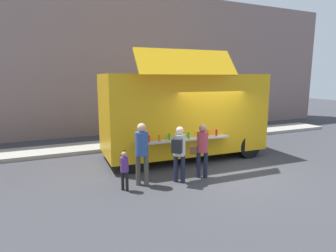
{
  "coord_description": "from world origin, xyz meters",
  "views": [
    {
      "loc": [
        -5.15,
        -7.05,
        2.96
      ],
      "look_at": [
        -1.28,
        1.66,
        1.3
      ],
      "focal_mm": 29.81,
      "sensor_mm": 36.0,
      "label": 1
    }
  ],
  "objects": [
    {
      "name": "curb_strip",
      "position": [
        -4.48,
        4.66,
        0.07
      ],
      "size": [
        28.0,
        1.6,
        0.15
      ],
      "primitive_type": "cube",
      "color": "#9E998E",
      "rests_on": "ground"
    },
    {
      "name": "customer_front_ordering",
      "position": [
        -0.99,
        -0.16,
        0.96
      ],
      "size": [
        0.52,
        0.38,
        1.61
      ],
      "rotation": [
        0.0,
        0.0,
        1.12
      ],
      "color": "#1F2137",
      "rests_on": "ground"
    },
    {
      "name": "ground_plane",
      "position": [
        0.0,
        0.0,
        0.0
      ],
      "size": [
        60.0,
        60.0,
        0.0
      ],
      "primitive_type": "plane",
      "color": "#38383D"
    },
    {
      "name": "customer_rear_waiting",
      "position": [
        -2.8,
        -0.02,
        1.05
      ],
      "size": [
        0.36,
        0.36,
        1.75
      ],
      "rotation": [
        0.0,
        0.0,
        0.97
      ],
      "color": "#4E483E",
      "rests_on": "ground"
    },
    {
      "name": "food_truck_main",
      "position": [
        -0.47,
        2.04,
        1.67
      ],
      "size": [
        5.91,
        3.16,
        3.83
      ],
      "rotation": [
        0.0,
        0.0,
        -0.04
      ],
      "color": "gold",
      "rests_on": "ground"
    },
    {
      "name": "child_near_queue",
      "position": [
        -3.35,
        -0.19,
        0.64
      ],
      "size": [
        0.22,
        0.22,
        1.07
      ],
      "rotation": [
        0.0,
        0.0,
        0.66
      ],
      "color": "black",
      "rests_on": "ground"
    },
    {
      "name": "trash_bin",
      "position": [
        3.3,
        4.36,
        0.46
      ],
      "size": [
        0.6,
        0.6,
        0.92
      ],
      "primitive_type": "cylinder",
      "color": "#2D5E36",
      "rests_on": "ground"
    },
    {
      "name": "customer_mid_with_backpack",
      "position": [
        -1.79,
        -0.26,
        0.99
      ],
      "size": [
        0.49,
        0.51,
        1.62
      ],
      "rotation": [
        0.0,
        0.0,
        0.83
      ],
      "color": "#1E2136",
      "rests_on": "ground"
    },
    {
      "name": "building_behind",
      "position": [
        -3.48,
        8.56,
        3.69
      ],
      "size": [
        32.0,
        2.4,
        7.39
      ],
      "primitive_type": "cube",
      "color": "slate",
      "rests_on": "ground"
    }
  ]
}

